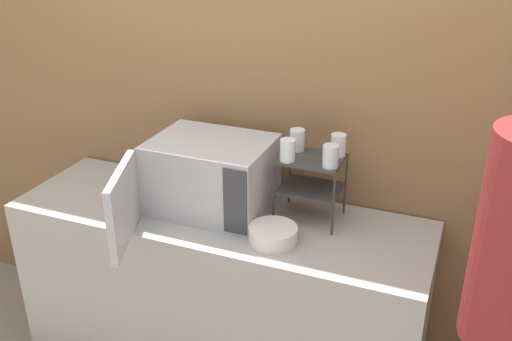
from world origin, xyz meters
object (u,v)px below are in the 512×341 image
glass_front_right (330,156)px  glass_back_left (297,140)px  glass_front_left (288,150)px  microwave (207,177)px  dish_rack (311,175)px  bowl (273,235)px  glass_back_right (338,145)px

glass_front_right → glass_back_left: same height
glass_back_left → glass_front_left: bearing=-90.2°
glass_front_left → glass_back_left: size_ratio=1.00×
glass_front_left → glass_back_left: 0.13m
glass_front_right → glass_back_left: (-0.18, 0.12, 0.00)m
microwave → glass_front_right: 0.57m
glass_front_left → glass_front_right: same height
microwave → dish_rack: microwave is taller
microwave → glass_front_right: bearing=3.6°
dish_rack → glass_back_left: size_ratio=3.07×
dish_rack → glass_back_left: (-0.08, 0.06, 0.13)m
glass_front_left → glass_back_left: same height
dish_rack → glass_front_right: 0.17m
microwave → glass_back_left: 0.43m
bowl → dish_rack: bearing=72.5°
glass_front_left → glass_front_right: size_ratio=1.00×
glass_front_right → bowl: bearing=-132.9°
glass_front_left → glass_back_left: bearing=89.8°
glass_back_left → bowl: bearing=-88.7°
microwave → glass_back_right: 0.59m
glass_back_right → glass_back_left: (-0.18, -0.01, 0.00)m
glass_back_left → bowl: size_ratio=0.47×
glass_back_right → glass_back_left: 0.18m
glass_back_right → bowl: (-0.17, -0.31, -0.30)m
dish_rack → bowl: bearing=-107.5°
glass_front_right → glass_back_left: 0.22m
glass_back_right → glass_front_right: (0.00, -0.13, 0.00)m
glass_front_right → dish_rack: bearing=147.1°
glass_back_left → glass_back_right: bearing=2.7°
glass_front_right → bowl: glass_front_right is taller
dish_rack → glass_back_right: (0.09, 0.07, 0.13)m
glass_back_left → microwave: bearing=-156.9°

